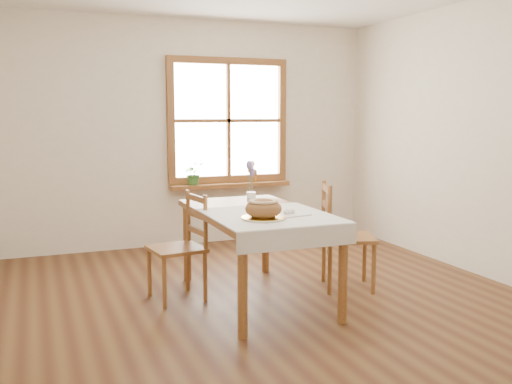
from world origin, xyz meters
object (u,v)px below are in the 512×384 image
chair_right (348,236)px  bread_plate (263,218)px  flower_vase (251,198)px  dining_table (256,220)px  chair_left (176,247)px

chair_right → bread_plate: size_ratio=2.96×
chair_right → flower_vase: chair_right is taller
dining_table → chair_left: chair_left is taller
chair_right → flower_vase: 0.92m
dining_table → bread_plate: bread_plate is taller
dining_table → chair_right: 0.89m
dining_table → chair_left: (-0.61, 0.25, -0.22)m
chair_left → bread_plate: chair_left is taller
chair_left → chair_right: 1.50m
chair_left → flower_vase: 0.80m
chair_left → flower_vase: size_ratio=9.82×
chair_left → bread_plate: size_ratio=2.79×
bread_plate → flower_vase: (0.21, 0.81, 0.03)m
bread_plate → chair_left: bearing=125.5°
chair_left → flower_vase: chair_left is taller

